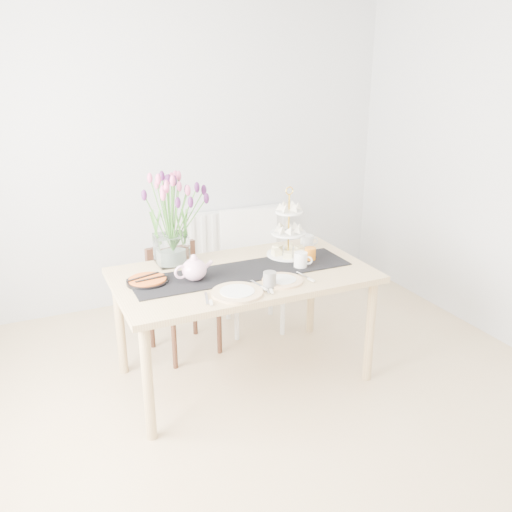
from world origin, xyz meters
name	(u,v)px	position (x,y,z in m)	size (l,w,h in m)	color
room_shell	(298,219)	(0.00, 0.00, 1.30)	(4.50, 4.50, 4.50)	tan
radiator	(228,242)	(0.50, 2.19, 0.45)	(1.20, 0.08, 0.60)	white
dining_table	(243,283)	(0.03, 0.75, 0.67)	(1.60, 0.90, 0.75)	tan
chair_brown	(179,291)	(-0.23, 1.32, 0.44)	(0.46, 0.46, 0.77)	#391F14
chair_white	(252,260)	(0.41, 1.47, 0.54)	(0.53, 0.53, 0.92)	white
table_runner	(243,272)	(0.03, 0.75, 0.75)	(1.40, 0.35, 0.01)	black
tulip_vase	(169,206)	(-0.33, 1.09, 1.14)	(0.71, 0.71, 0.61)	silver
cake_stand	(288,239)	(0.43, 0.90, 0.87)	(0.29, 0.29, 0.43)	gold
teapot	(194,270)	(-0.29, 0.74, 0.83)	(0.24, 0.20, 0.16)	white
cream_jug	(307,242)	(0.63, 1.00, 0.80)	(0.09, 0.09, 0.09)	silver
tart_tin	(148,281)	(-0.56, 0.83, 0.76)	(0.25, 0.25, 0.03)	black
mug_grey	(270,280)	(0.08, 0.47, 0.80)	(0.08, 0.08, 0.09)	slate
mug_white	(301,260)	(0.40, 0.68, 0.80)	(0.09, 0.09, 0.10)	white
mug_orange	(310,254)	(0.53, 0.77, 0.79)	(0.07, 0.07, 0.09)	orange
plate_left	(237,293)	(-0.13, 0.46, 0.76)	(0.30, 0.30, 0.02)	white
plate_right	(282,281)	(0.19, 0.51, 0.76)	(0.25, 0.25, 0.01)	silver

